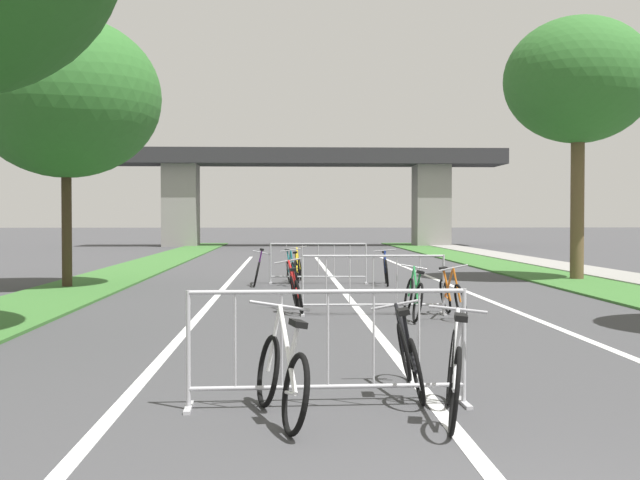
# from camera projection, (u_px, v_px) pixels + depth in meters

# --- Properties ---
(grass_verge_left) EXTENTS (2.19, 56.40, 0.05)m
(grass_verge_left) POSITION_uv_depth(u_px,v_px,m) (133.00, 270.00, 26.22)
(grass_verge_left) COLOR #386B2D
(grass_verge_left) RESTS_ON ground
(grass_verge_right) EXTENTS (2.19, 56.40, 0.05)m
(grass_verge_right) POSITION_uv_depth(u_px,v_px,m) (516.00, 269.00, 26.76)
(grass_verge_right) COLOR #386B2D
(grass_verge_right) RESTS_ON ground
(sidewalk_path_right) EXTENTS (1.73, 56.40, 0.08)m
(sidewalk_path_right) POSITION_uv_depth(u_px,v_px,m) (575.00, 268.00, 26.84)
(sidewalk_path_right) COLOR gray
(sidewalk_path_right) RESTS_ON ground
(lane_stripe_center) EXTENTS (0.14, 32.63, 0.01)m
(lane_stripe_center) POSITION_uv_depth(u_px,v_px,m) (341.00, 288.00, 19.74)
(lane_stripe_center) COLOR silver
(lane_stripe_center) RESTS_ON ground
(lane_stripe_right_lane) EXTENTS (0.14, 32.63, 0.01)m
(lane_stripe_right_lane) POSITION_uv_depth(u_px,v_px,m) (456.00, 287.00, 19.86)
(lane_stripe_right_lane) COLOR silver
(lane_stripe_right_lane) RESTS_ON ground
(lane_stripe_left_lane) EXTENTS (0.14, 32.63, 0.01)m
(lane_stripe_left_lane) POSITION_uv_depth(u_px,v_px,m) (223.00, 288.00, 19.62)
(lane_stripe_left_lane) COLOR silver
(lane_stripe_left_lane) RESTS_ON ground
(overpass_bridge) EXTENTS (24.06, 3.54, 5.90)m
(overpass_bridge) POSITION_uv_depth(u_px,v_px,m) (307.00, 176.00, 49.89)
(overpass_bridge) COLOR #2D2D30
(overpass_bridge) RESTS_ON ground
(tree_left_oak_near) EXTENTS (4.54, 4.54, 6.52)m
(tree_left_oak_near) POSITION_uv_depth(u_px,v_px,m) (66.00, 98.00, 19.54)
(tree_left_oak_near) COLOR #3D2D1E
(tree_left_oak_near) RESTS_ON ground
(tree_right_pine_near) EXTENTS (4.00, 4.00, 7.13)m
(tree_right_pine_near) POSITION_uv_depth(u_px,v_px,m) (578.00, 81.00, 22.03)
(tree_right_pine_near) COLOR brown
(tree_right_pine_near) RESTS_ON ground
(crowd_barrier_nearest) EXTENTS (2.54, 0.53, 1.05)m
(crowd_barrier_nearest) POSITION_uv_depth(u_px,v_px,m) (328.00, 348.00, 7.25)
(crowd_barrier_nearest) COLOR #ADADB2
(crowd_barrier_nearest) RESTS_ON ground
(crowd_barrier_second) EXTENTS (2.52, 0.44, 1.05)m
(crowd_barrier_second) POSITION_uv_depth(u_px,v_px,m) (373.00, 285.00, 14.19)
(crowd_barrier_second) COLOR #ADADB2
(crowd_barrier_second) RESTS_ON ground
(crowd_barrier_third) EXTENTS (2.54, 0.56, 1.05)m
(crowd_barrier_third) POSITION_uv_depth(u_px,v_px,m) (318.00, 263.00, 21.05)
(crowd_barrier_third) COLOR #ADADB2
(crowd_barrier_third) RESTS_ON ground
(bicycle_green_0) EXTENTS (0.45, 1.73, 0.89)m
(bicycle_green_0) POSITION_uv_depth(u_px,v_px,m) (413.00, 297.00, 13.65)
(bicycle_green_0) COLOR black
(bicycle_green_0) RESTS_ON ground
(bicycle_yellow_1) EXTENTS (0.54, 1.62, 0.94)m
(bicycle_yellow_1) POSITION_uv_depth(u_px,v_px,m) (298.00, 269.00, 21.62)
(bicycle_yellow_1) COLOR black
(bicycle_yellow_1) RESTS_ON ground
(bicycle_orange_2) EXTENTS (0.49, 1.68, 0.93)m
(bicycle_orange_2) POSITION_uv_depth(u_px,v_px,m) (452.00, 296.00, 13.88)
(bicycle_orange_2) COLOR black
(bicycle_orange_2) RESTS_ON ground
(bicycle_silver_3) EXTENTS (0.60, 1.73, 0.92)m
(bicycle_silver_3) POSITION_uv_depth(u_px,v_px,m) (454.00, 373.00, 6.81)
(bicycle_silver_3) COLOR black
(bicycle_silver_3) RESTS_ON ground
(bicycle_teal_4) EXTENTS (0.51, 1.59, 0.95)m
(bicycle_teal_4) POSITION_uv_depth(u_px,v_px,m) (291.00, 271.00, 20.62)
(bicycle_teal_4) COLOR black
(bicycle_teal_4) RESTS_ON ground
(bicycle_white_5) EXTENTS (0.55, 1.63, 0.97)m
(bicycle_white_5) POSITION_uv_depth(u_px,v_px,m) (282.00, 377.00, 6.77)
(bicycle_white_5) COLOR black
(bicycle_white_5) RESTS_ON ground
(bicycle_black_6) EXTENTS (0.51, 1.71, 0.86)m
(bicycle_black_6) POSITION_uv_depth(u_px,v_px,m) (409.00, 356.00, 7.83)
(bicycle_black_6) COLOR black
(bicycle_black_6) RESTS_ON ground
(bicycle_red_7) EXTENTS (0.55, 1.61, 0.96)m
(bicycle_red_7) POSITION_uv_depth(u_px,v_px,m) (296.00, 292.00, 14.73)
(bicycle_red_7) COLOR black
(bicycle_red_7) RESTS_ON ground
(bicycle_blue_8) EXTENTS (0.55, 1.70, 0.93)m
(bicycle_blue_8) POSITION_uv_depth(u_px,v_px,m) (386.00, 270.00, 20.68)
(bicycle_blue_8) COLOR black
(bicycle_blue_8) RESTS_ON ground
(bicycle_purple_9) EXTENTS (0.46, 1.73, 0.94)m
(bicycle_purple_9) POSITION_uv_depth(u_px,v_px,m) (257.00, 271.00, 20.58)
(bicycle_purple_9) COLOR black
(bicycle_purple_9) RESTS_ON ground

